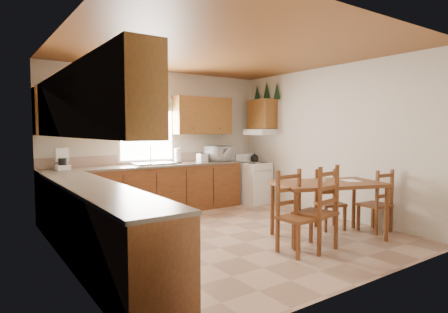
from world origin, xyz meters
TOP-DOWN VIEW (x-y plane):
  - floor at (0.00, 0.00)m, footprint 4.50×4.50m
  - ceiling at (0.00, 0.00)m, footprint 4.50×4.50m
  - wall_left at (-2.25, 0.00)m, footprint 4.50×4.50m
  - wall_right at (2.25, 0.00)m, footprint 4.50×4.50m
  - wall_back at (0.00, 2.25)m, footprint 4.50×4.50m
  - wall_front at (0.00, -2.25)m, footprint 4.50×4.50m
  - lower_cab_back at (-0.38, 1.95)m, footprint 3.75×0.60m
  - lower_cab_left at (-1.95, -0.15)m, footprint 0.60×3.60m
  - counter_back at (-0.38, 1.95)m, footprint 3.75×0.63m
  - counter_left at (-1.95, -0.15)m, footprint 0.63×3.60m
  - backsplash at (-0.38, 2.24)m, footprint 3.75×0.01m
  - upper_cab_back_left at (-1.55, 2.08)m, footprint 1.41×0.33m
  - upper_cab_back_right at (0.86, 2.08)m, footprint 1.25×0.33m
  - upper_cab_left at (-2.08, -0.15)m, footprint 0.33×3.60m
  - upper_cab_stove at (2.08, 1.65)m, footprint 0.33×0.62m
  - range_hood at (2.03, 1.65)m, footprint 0.44×0.62m
  - window_frame at (-0.30, 2.22)m, footprint 1.13×0.02m
  - window_pane at (-0.30, 2.21)m, footprint 1.05×0.01m
  - window_valance at (-0.30, 2.19)m, footprint 1.19×0.01m
  - sink_basin at (-0.30, 1.95)m, footprint 0.75×0.45m
  - pine_decal_a at (2.21, 1.33)m, footprint 0.22×0.22m
  - pine_decal_b at (2.21, 1.65)m, footprint 0.22×0.22m
  - pine_decal_c at (2.21, 1.97)m, footprint 0.22×0.22m
  - stove at (1.88, 1.68)m, footprint 0.62×0.64m
  - coffeemaker at (-1.87, 1.96)m, footprint 0.22×0.24m
  - paper_towel at (0.22, 1.97)m, footprint 0.14×0.14m
  - toaster at (0.76, 1.93)m, footprint 0.23×0.18m
  - microwave at (1.18, 1.92)m, footprint 0.60×0.49m
  - dining_table at (1.10, -0.95)m, footprint 1.72×1.31m
  - chair_near_left at (0.56, -1.20)m, footprint 0.53×0.51m
  - chair_near_right at (1.99, -1.13)m, footprint 0.43×0.41m
  - chair_far_left at (0.26, -1.19)m, footprint 0.44×0.42m
  - chair_far_right at (1.54, -0.64)m, footprint 0.49×0.48m
  - table_paper at (1.50, -1.04)m, footprint 0.30×0.33m
  - table_card at (1.07, -0.90)m, footprint 0.09×0.03m

SIDE VIEW (x-z plane):
  - floor at x=0.00m, z-range 0.00..0.00m
  - dining_table at x=1.10m, z-range 0.00..0.82m
  - stove at x=1.88m, z-range 0.00..0.86m
  - lower_cab_back at x=-0.38m, z-range 0.00..0.88m
  - lower_cab_left at x=-1.95m, z-range 0.00..0.88m
  - chair_far_right at x=1.54m, z-range 0.00..0.93m
  - chair_near_right at x=1.99m, z-range 0.00..0.96m
  - chair_far_left at x=0.26m, z-range 0.00..1.04m
  - chair_near_left at x=0.56m, z-range 0.00..1.10m
  - table_paper at x=1.50m, z-range 0.82..0.82m
  - table_card at x=1.07m, z-range 0.82..0.93m
  - counter_back at x=-0.38m, z-range 0.88..0.92m
  - counter_left at x=-1.95m, z-range 0.88..0.92m
  - sink_basin at x=-0.30m, z-range 0.92..0.96m
  - toaster at x=0.76m, z-range 0.92..1.09m
  - backsplash at x=-0.38m, z-range 0.92..1.10m
  - paper_towel at x=0.22m, z-range 0.92..1.21m
  - coffeemaker at x=-1.87m, z-range 0.92..1.22m
  - microwave at x=1.18m, z-range 0.92..1.23m
  - wall_left at x=-2.25m, z-range 1.35..1.35m
  - wall_right at x=2.25m, z-range 1.35..1.35m
  - wall_back at x=0.00m, z-range 1.35..1.35m
  - wall_front at x=0.00m, z-range 1.35..1.35m
  - range_hood at x=2.03m, z-range 1.46..1.58m
  - window_frame at x=-0.30m, z-range 0.96..2.14m
  - window_pane at x=-0.30m, z-range 1.00..2.10m
  - upper_cab_back_left at x=-1.55m, z-range 1.48..2.23m
  - upper_cab_back_right at x=0.86m, z-range 1.48..2.23m
  - upper_cab_left at x=-2.08m, z-range 1.48..2.23m
  - upper_cab_stove at x=2.08m, z-range 1.59..2.21m
  - window_valance at x=-0.30m, z-range 1.93..2.17m
  - pine_decal_a at x=2.21m, z-range 2.20..2.56m
  - pine_decal_c at x=2.21m, z-range 2.20..2.56m
  - pine_decal_b at x=2.21m, z-range 2.24..2.60m
  - ceiling at x=0.00m, z-range 2.70..2.70m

